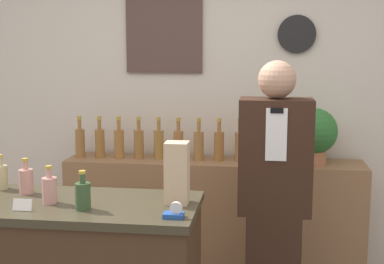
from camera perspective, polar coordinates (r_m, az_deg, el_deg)
back_wall at (r=4.01m, az=1.15°, el=3.88°), size 5.20×0.09×2.70m
back_shelf at (r=3.95m, az=2.27°, el=-9.57°), size 2.12×0.37×0.91m
shopkeeper at (r=3.18m, az=8.74°, el=-7.45°), size 0.42×0.26×1.65m
potted_plant at (r=3.77m, az=12.89°, el=-0.13°), size 0.32×0.32×0.39m
paper_bag at (r=2.55m, az=-1.62°, el=-4.39°), size 0.11×0.10×0.30m
tape_dispenser at (r=2.37m, az=-1.89°, el=-8.62°), size 0.09×0.06×0.07m
price_card_right at (r=2.59m, az=-17.64°, el=-7.40°), size 0.09×0.02×0.06m
counter_bottle_0 at (r=3.00m, az=-19.73°, el=-4.45°), size 0.07×0.07×0.18m
counter_bottle_1 at (r=2.87m, az=-17.28°, el=-4.94°), size 0.07×0.07×0.18m
counter_bottle_2 at (r=2.66m, az=-14.95°, el=-5.91°), size 0.07×0.07×0.18m
counter_bottle_3 at (r=2.53m, az=-11.56°, el=-6.60°), size 0.07×0.07×0.18m
shelf_bottle_0 at (r=4.00m, az=-11.85°, el=-1.04°), size 0.07×0.07×0.31m
shelf_bottle_1 at (r=3.97m, az=-9.80°, el=-1.07°), size 0.07×0.07×0.31m
shelf_bottle_2 at (r=3.92m, az=-7.78°, el=-1.13°), size 0.07×0.07×0.31m
shelf_bottle_3 at (r=3.89m, az=-5.69°, el=-1.17°), size 0.07×0.07×0.31m
shelf_bottle_4 at (r=3.87m, az=-3.56°, el=-1.20°), size 0.07×0.07×0.31m
shelf_bottle_5 at (r=3.83m, az=-1.46°, el=-1.29°), size 0.07×0.07×0.31m
shelf_bottle_6 at (r=3.81m, az=0.70°, el=-1.36°), size 0.07×0.07×0.31m
shelf_bottle_7 at (r=3.80m, az=2.90°, el=-1.38°), size 0.07×0.07×0.31m
shelf_bottle_8 at (r=3.80m, az=5.10°, el=-1.42°), size 0.07×0.07×0.31m
shelf_bottle_9 at (r=3.79m, az=7.30°, el=-1.48°), size 0.07×0.07×0.31m
shelf_bottle_10 at (r=3.78m, az=9.51°, el=-1.56°), size 0.07×0.07×0.31m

